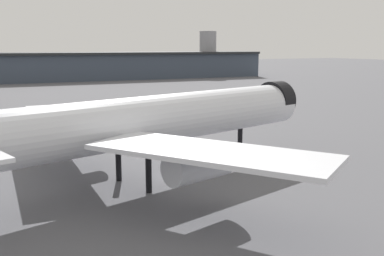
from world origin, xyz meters
TOP-DOWN VIEW (x-y plane):
  - ground at (0.00, 0.00)m, footprint 900.00×900.00m
  - airliner_near_gate at (-3.52, -1.10)m, footprint 60.86×54.21m
  - terminal_building at (30.17, 182.91)m, footprint 200.59×36.49m
  - baggage_tug_wing at (-2.32, 34.04)m, footprint 2.16×3.34m
  - traffic_cone_near_nose at (-19.56, 27.97)m, footprint 0.47×0.47m

SIDE VIEW (x-z plane):
  - ground at x=0.00m, z-range 0.00..0.00m
  - traffic_cone_near_nose at x=-19.56m, z-range 0.00..0.59m
  - baggage_tug_wing at x=-2.32m, z-range 0.05..1.90m
  - terminal_building at x=30.17m, z-range -5.57..20.14m
  - airliner_near_gate at x=-3.52m, z-range -1.08..17.07m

